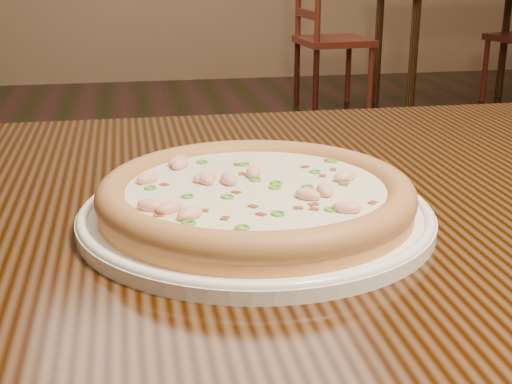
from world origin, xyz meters
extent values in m
cube|color=black|center=(-0.11, -0.42, 0.73)|extent=(1.20, 0.80, 0.04)
cylinder|color=white|center=(-0.23, -0.47, 0.76)|extent=(0.32, 0.32, 0.01)
torus|color=white|center=(-0.23, -0.47, 0.76)|extent=(0.32, 0.32, 0.01)
cylinder|color=#D28546|center=(-0.23, -0.47, 0.77)|extent=(0.29, 0.29, 0.02)
torus|color=#B37C42|center=(-0.23, -0.47, 0.78)|extent=(0.29, 0.29, 0.03)
cylinder|color=beige|center=(-0.23, -0.47, 0.78)|extent=(0.24, 0.24, 0.00)
ellipsoid|color=#F2B29E|center=(-0.31, -0.52, 0.79)|extent=(0.03, 0.02, 0.01)
ellipsoid|color=#F2B29E|center=(-0.17, -0.50, 0.79)|extent=(0.01, 0.02, 0.01)
ellipsoid|color=#F2B29E|center=(-0.25, -0.46, 0.79)|extent=(0.02, 0.03, 0.01)
ellipsoid|color=#F2B29E|center=(-0.29, -0.39, 0.79)|extent=(0.03, 0.03, 0.01)
ellipsoid|color=#F2B29E|center=(-0.19, -0.51, 0.79)|extent=(0.03, 0.03, 0.01)
ellipsoid|color=#F2B29E|center=(-0.27, -0.45, 0.79)|extent=(0.02, 0.03, 0.01)
ellipsoid|color=#F2B29E|center=(-0.14, -0.47, 0.79)|extent=(0.03, 0.02, 0.01)
ellipsoid|color=#F2B29E|center=(-0.22, -0.44, 0.79)|extent=(0.02, 0.03, 0.01)
ellipsoid|color=#F2B29E|center=(-0.32, -0.52, 0.79)|extent=(0.03, 0.02, 0.01)
ellipsoid|color=#F2B29E|center=(-0.29, -0.54, 0.79)|extent=(0.03, 0.02, 0.01)
ellipsoid|color=#F2B29E|center=(-0.29, -0.40, 0.79)|extent=(0.02, 0.03, 0.01)
ellipsoid|color=#F2B29E|center=(-0.16, -0.55, 0.79)|extent=(0.03, 0.02, 0.01)
ellipsoid|color=#F2B29E|center=(-0.32, -0.44, 0.79)|extent=(0.03, 0.03, 0.01)
ellipsoid|color=#F2B29E|center=(-0.27, -0.45, 0.79)|extent=(0.03, 0.02, 0.01)
cube|color=maroon|center=(-0.31, -0.45, 0.78)|extent=(0.01, 0.01, 0.00)
cube|color=maroon|center=(-0.15, -0.48, 0.78)|extent=(0.01, 0.01, 0.00)
cube|color=maroon|center=(-0.24, -0.52, 0.78)|extent=(0.01, 0.01, 0.00)
cube|color=maroon|center=(-0.27, -0.55, 0.78)|extent=(0.01, 0.01, 0.00)
cube|color=maroon|center=(-0.14, -0.53, 0.78)|extent=(0.01, 0.01, 0.00)
cube|color=maroon|center=(-0.19, -0.54, 0.78)|extent=(0.01, 0.01, 0.00)
cube|color=maroon|center=(-0.18, -0.51, 0.78)|extent=(0.01, 0.01, 0.00)
cube|color=maroon|center=(-0.17, -0.42, 0.78)|extent=(0.01, 0.01, 0.00)
cube|color=maroon|center=(-0.20, -0.54, 0.78)|extent=(0.01, 0.01, 0.00)
cube|color=maroon|center=(-0.29, -0.52, 0.78)|extent=(0.01, 0.01, 0.00)
cube|color=maroon|center=(-0.23, -0.43, 0.78)|extent=(0.01, 0.01, 0.00)
cube|color=maroon|center=(-0.19, -0.53, 0.78)|extent=(0.01, 0.01, 0.00)
cube|color=maroon|center=(-0.14, -0.41, 0.78)|extent=(0.01, 0.01, 0.00)
cube|color=maroon|center=(-0.32, -0.53, 0.78)|extent=(0.01, 0.01, 0.00)
cube|color=maroon|center=(-0.28, -0.53, 0.78)|extent=(0.01, 0.01, 0.00)
cube|color=maroon|center=(-0.16, -0.45, 0.78)|extent=(0.01, 0.01, 0.00)
cube|color=maroon|center=(-0.29, -0.56, 0.78)|extent=(0.01, 0.01, 0.00)
cube|color=maroon|center=(-0.14, -0.44, 0.78)|extent=(0.01, 0.01, 0.00)
cube|color=maroon|center=(-0.26, -0.58, 0.78)|extent=(0.01, 0.01, 0.00)
cube|color=maroon|center=(-0.25, -0.49, 0.78)|extent=(0.01, 0.01, 0.00)
cube|color=maroon|center=(-0.23, -0.40, 0.78)|extent=(0.01, 0.01, 0.00)
cube|color=maroon|center=(-0.24, -0.54, 0.78)|extent=(0.01, 0.01, 0.00)
torus|color=green|center=(-0.21, -0.48, 0.79)|extent=(0.02, 0.02, 0.00)
torus|color=green|center=(-0.22, -0.46, 0.79)|extent=(0.01, 0.01, 0.00)
torus|color=green|center=(-0.22, -0.55, 0.79)|extent=(0.01, 0.01, 0.00)
torus|color=green|center=(-0.25, -0.57, 0.79)|extent=(0.02, 0.02, 0.00)
torus|color=green|center=(-0.21, -0.47, 0.79)|extent=(0.01, 0.01, 0.00)
torus|color=green|center=(-0.32, -0.46, 0.79)|extent=(0.01, 0.01, 0.00)
torus|color=green|center=(-0.26, -0.50, 0.79)|extent=(0.02, 0.02, 0.00)
torus|color=green|center=(-0.29, -0.40, 0.79)|extent=(0.01, 0.01, 0.00)
torus|color=green|center=(-0.23, -0.40, 0.79)|extent=(0.01, 0.01, 0.00)
torus|color=green|center=(-0.29, -0.55, 0.79)|extent=(0.02, 0.02, 0.00)
torus|color=green|center=(-0.18, -0.54, 0.79)|extent=(0.02, 0.02, 0.00)
torus|color=green|center=(-0.14, -0.41, 0.79)|extent=(0.02, 0.02, 0.00)
torus|color=green|center=(-0.16, -0.44, 0.79)|extent=(0.02, 0.02, 0.00)
torus|color=green|center=(-0.29, -0.49, 0.79)|extent=(0.01, 0.01, 0.00)
torus|color=green|center=(-0.14, -0.48, 0.79)|extent=(0.02, 0.02, 0.00)
torus|color=green|center=(-0.18, -0.48, 0.79)|extent=(0.01, 0.01, 0.00)
torus|color=green|center=(-0.27, -0.39, 0.79)|extent=(0.02, 0.02, 0.00)
cylinder|color=black|center=(1.31, 2.86, 0.35)|extent=(0.05, 0.05, 0.71)
cylinder|color=black|center=(1.31, 3.46, 0.35)|extent=(0.05, 0.05, 0.71)
cylinder|color=black|center=(2.21, 3.46, 0.35)|extent=(0.05, 0.05, 0.71)
cube|color=#5C2211|center=(0.95, 3.29, 0.43)|extent=(0.46, 0.46, 0.04)
cylinder|color=#5C2211|center=(1.15, 3.12, 0.21)|extent=(0.04, 0.04, 0.41)
cylinder|color=#5C2211|center=(1.12, 3.48, 0.21)|extent=(0.04, 0.04, 0.41)
cylinder|color=#5C2211|center=(0.79, 3.09, 0.21)|extent=(0.04, 0.04, 0.41)
cylinder|color=#5C2211|center=(0.76, 3.45, 0.21)|extent=(0.04, 0.04, 0.41)
cylinder|color=#5C2211|center=(0.79, 3.09, 0.47)|extent=(0.04, 0.04, 0.95)
cylinder|color=#5C2211|center=(0.76, 3.45, 0.47)|extent=(0.04, 0.04, 0.95)
cube|color=#5C2211|center=(0.78, 3.27, 0.60)|extent=(0.06, 0.36, 0.05)
cylinder|color=#5C2211|center=(2.02, 3.33, 0.21)|extent=(0.04, 0.04, 0.41)
camera|label=1|loc=(-0.34, -1.08, 0.99)|focal=50.00mm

